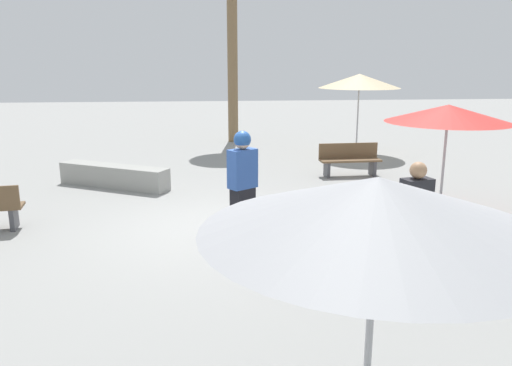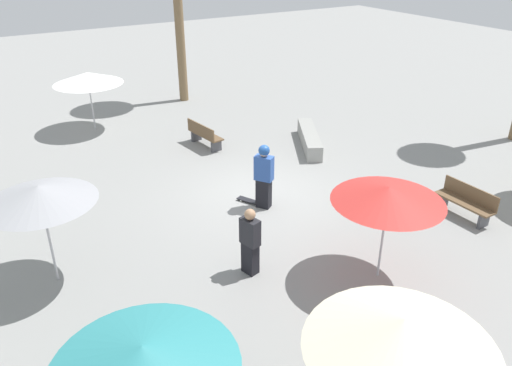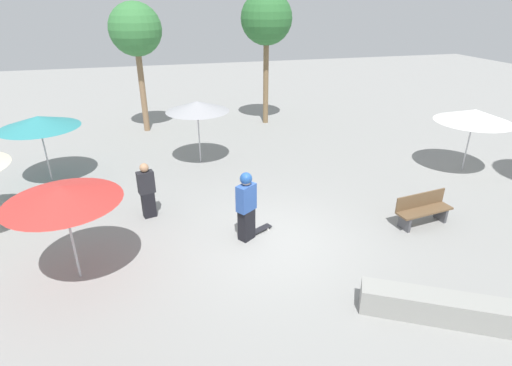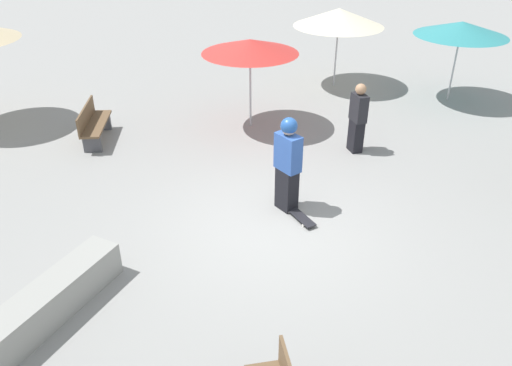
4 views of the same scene
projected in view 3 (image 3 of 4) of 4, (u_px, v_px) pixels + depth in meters
The scene contains 12 objects.
ground_plane at pixel (271, 241), 9.99m from camera, with size 60.00×60.00×0.00m, color gray.
skater_main at pixel (246, 204), 9.70m from camera, with size 0.55×0.49×1.81m.
skateboard at pixel (259, 230), 10.36m from camera, with size 0.80×0.54×0.07m.
concrete_ledge at pixel (439, 308), 7.48m from camera, with size 2.78×1.83×0.53m.
bench_near at pixel (423, 210), 10.60m from camera, with size 1.65×0.66×0.85m.
shade_umbrella_grey at pixel (197, 106), 13.96m from camera, with size 2.24×2.24×2.27m.
shade_umbrella_red at pixel (62, 194), 7.90m from camera, with size 2.32×2.32×2.18m.
shade_umbrella_teal at pixel (38, 122), 12.52m from camera, with size 2.47×2.47×2.18m.
shade_umbrella_white at pixel (474, 116), 13.30m from camera, with size 2.52×2.52×2.18m.
palm_tree_left at pixel (266, 20), 17.54m from camera, with size 2.28×2.28×5.85m.
palm_tree_right at pixel (135, 31), 16.53m from camera, with size 2.18×2.18×5.44m.
bystander_watching at pixel (147, 191), 10.81m from camera, with size 0.48×0.34×1.59m.
Camera 3 is at (2.51, 8.06, 5.55)m, focal length 28.00 mm.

